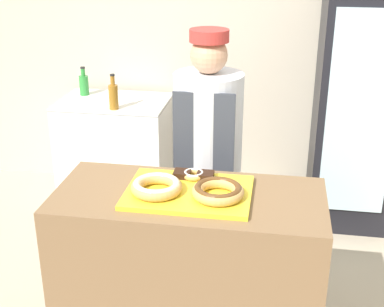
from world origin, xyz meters
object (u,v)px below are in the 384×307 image
object	(u,v)px
serving_tray	(189,192)
brownie_back_left	(182,174)
brownie_back_right	(205,175)
baker_person	(208,160)
donut_mini_center	(194,174)
chest_freezer	(116,150)
beverage_fridge	(354,107)
bottle_amber	(113,96)
donut_chocolate_glaze	(218,191)
donut_light_glaze	(157,186)
bottle_green	(84,84)

from	to	relation	value
serving_tray	brownie_back_left	world-z (taller)	brownie_back_left
brownie_back_right	baker_person	size ratio (longest dim) A/B	0.05
donut_mini_center	chest_freezer	xyz separation A→B (m)	(-0.93, 1.58, -0.56)
brownie_back_right	beverage_fridge	world-z (taller)	beverage_fridge
brownie_back_right	beverage_fridge	distance (m)	1.83
brownie_back_right	baker_person	world-z (taller)	baker_person
beverage_fridge	chest_freezer	distance (m)	1.98
beverage_fridge	donut_mini_center	bearing A→B (deg)	-122.12
donut_mini_center	bottle_amber	distance (m)	1.60
donut_chocolate_glaze	beverage_fridge	xyz separation A→B (m)	(0.84, 1.78, -0.09)
donut_light_glaze	bottle_green	world-z (taller)	bottle_green
brownie_back_left	baker_person	world-z (taller)	baker_person
serving_tray	donut_chocolate_glaze	xyz separation A→B (m)	(0.15, -0.05, 0.05)
chest_freezer	brownie_back_left	bearing A→B (deg)	-61.25
brownie_back_right	chest_freezer	size ratio (longest dim) A/B	0.10
bottle_green	brownie_back_left	bearing A→B (deg)	-55.71
donut_chocolate_glaze	donut_light_glaze	bearing A→B (deg)	180.00
donut_light_glaze	baker_person	bearing A→B (deg)	78.02
donut_light_glaze	bottle_amber	bearing A→B (deg)	114.30
serving_tray	beverage_fridge	distance (m)	1.99
baker_person	bottle_green	bearing A→B (deg)	136.45
serving_tray	chest_freezer	size ratio (longest dim) A/B	0.69
serving_tray	brownie_back_left	size ratio (longest dim) A/B	7.21
brownie_back_left	chest_freezer	bearing A→B (deg)	118.75
donut_mini_center	bottle_amber	xyz separation A→B (m)	(-0.85, 1.36, -0.01)
brownie_back_left	donut_mini_center	bearing A→B (deg)	0.00
donut_mini_center	donut_light_glaze	bearing A→B (deg)	-127.15
donut_light_glaze	bottle_amber	xyz separation A→B (m)	(-0.70, 1.56, -0.03)
baker_person	serving_tray	bearing A→B (deg)	-90.41
donut_light_glaze	baker_person	distance (m)	0.77
beverage_fridge	bottle_amber	world-z (taller)	beverage_fridge
donut_chocolate_glaze	chest_freezer	xyz separation A→B (m)	(-1.08, 1.78, -0.58)
donut_light_glaze	donut_mini_center	world-z (taller)	donut_light_glaze
brownie_back_right	beverage_fridge	bearing A→B (deg)	59.50
donut_mini_center	chest_freezer	world-z (taller)	donut_mini_center
bottle_amber	serving_tray	bearing A→B (deg)	-60.50
brownie_back_left	brownie_back_right	bearing A→B (deg)	0.00
serving_tray	brownie_back_left	distance (m)	0.17
bottle_amber	donut_mini_center	bearing A→B (deg)	-57.83
chest_freezer	bottle_green	world-z (taller)	bottle_green
serving_tray	bottle_green	distance (m)	2.22
brownie_back_left	bottle_amber	size ratio (longest dim) A/B	0.31
bottle_green	brownie_back_right	bearing A→B (deg)	-52.99
donut_mini_center	beverage_fridge	bearing A→B (deg)	57.88
donut_chocolate_glaze	brownie_back_left	size ratio (longest dim) A/B	2.95
beverage_fridge	bottle_amber	bearing A→B (deg)	-173.27
brownie_back_left	baker_person	xyz separation A→B (m)	(0.07, 0.54, -0.14)
serving_tray	bottle_amber	world-z (taller)	bottle_amber
serving_tray	baker_person	bearing A→B (deg)	89.59
donut_mini_center	bottle_amber	bearing A→B (deg)	122.17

